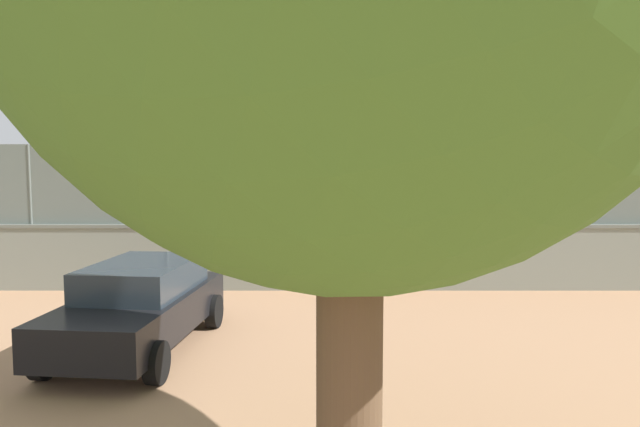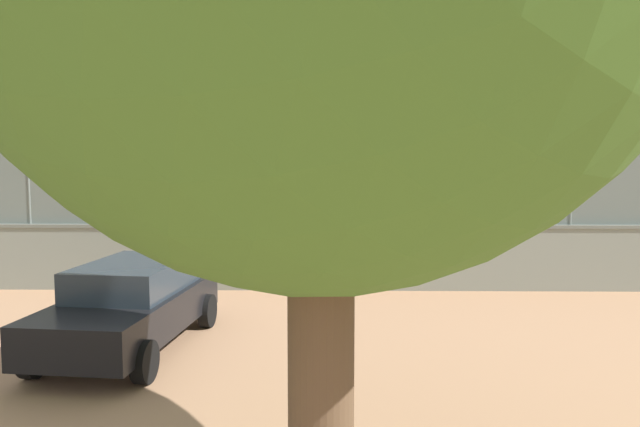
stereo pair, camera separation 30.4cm
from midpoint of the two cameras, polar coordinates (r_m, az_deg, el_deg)
name	(u,v)px [view 1 (the left image)]	position (r m, az deg, el deg)	size (l,w,h in m)	color
ground_plane	(281,229)	(27.54, -4.07, -1.45)	(260.00, 260.00, 0.00)	tan
perimeter_wall	(302,256)	(14.66, -2.34, -4.09)	(33.31, 0.70, 1.59)	gray
fence_panel_on_wall	(302,184)	(14.48, -2.36, 2.77)	(32.71, 0.35, 1.92)	slate
player_at_service_line	(398,205)	(28.62, 7.08, 0.78)	(0.88, 1.07, 1.69)	#591919
player_baseline_waiting	(211,232)	(18.47, -10.78, -1.73)	(0.77, 1.07, 1.65)	navy
sports_ball	(381,208)	(26.60, 5.46, 0.56)	(0.23, 0.23, 0.23)	#3399D8
spare_ball_by_wall	(306,276)	(16.08, -1.90, -5.92)	(0.13, 0.13, 0.13)	orange
parked_car_black	(140,304)	(10.56, -17.43, -8.19)	(2.22, 4.40, 1.43)	black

